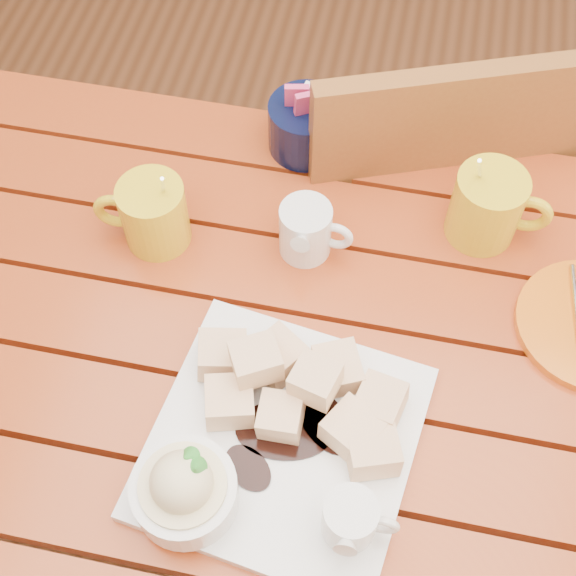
% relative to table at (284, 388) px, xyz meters
% --- Properties ---
extents(ground, '(5.00, 5.00, 0.00)m').
position_rel_table_xyz_m(ground, '(0.00, -0.00, -0.64)').
color(ground, '#592F19').
rests_on(ground, ground).
extents(table, '(1.20, 0.79, 0.75)m').
position_rel_table_xyz_m(table, '(0.00, 0.00, 0.00)').
color(table, maroon).
rests_on(table, ground).
extents(dessert_plate, '(0.33, 0.33, 0.12)m').
position_rel_table_xyz_m(dessert_plate, '(0.01, -0.14, 0.14)').
color(dessert_plate, white).
rests_on(dessert_plate, table).
extents(coffee_mug_left, '(0.13, 0.09, 0.15)m').
position_rel_table_xyz_m(coffee_mug_left, '(-0.20, 0.14, 0.16)').
color(coffee_mug_left, gold).
rests_on(coffee_mug_left, table).
extents(coffee_mug_right, '(0.13, 0.09, 0.16)m').
position_rel_table_xyz_m(coffee_mug_right, '(0.23, 0.24, 0.16)').
color(coffee_mug_right, gold).
rests_on(coffee_mug_right, table).
extents(cream_pitcher, '(0.10, 0.08, 0.08)m').
position_rel_table_xyz_m(cream_pitcher, '(-0.00, 0.16, 0.15)').
color(cream_pitcher, white).
rests_on(cream_pitcher, table).
extents(sugar_caddy, '(0.11, 0.11, 0.12)m').
position_rel_table_xyz_m(sugar_caddy, '(-0.04, 0.34, 0.15)').
color(sugar_caddy, black).
rests_on(sugar_caddy, table).
extents(chair_far, '(0.56, 0.56, 0.92)m').
position_rel_table_xyz_m(chair_far, '(0.14, 0.47, -0.13)').
color(chair_far, brown).
rests_on(chair_far, ground).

